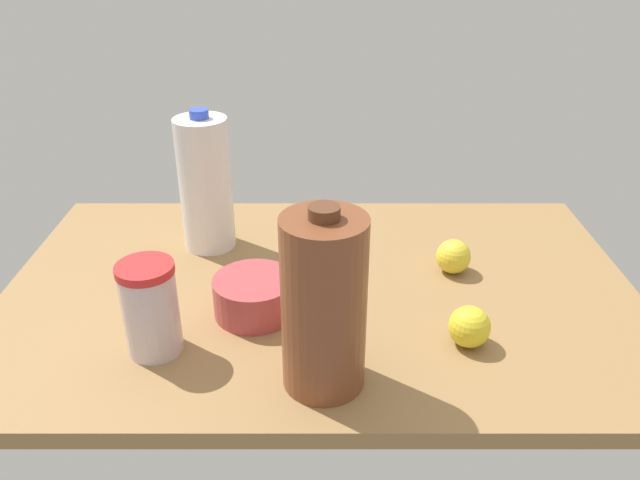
% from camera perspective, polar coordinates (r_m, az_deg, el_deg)
% --- Properties ---
extents(countertop, '(1.20, 0.76, 0.03)m').
position_cam_1_polar(countertop, '(1.20, 0.00, -4.84)').
color(countertop, olive).
rests_on(countertop, ground).
extents(chocolate_milk_jug, '(0.12, 0.12, 0.29)m').
position_cam_1_polar(chocolate_milk_jug, '(0.89, 0.35, -5.91)').
color(chocolate_milk_jug, brown).
rests_on(chocolate_milk_jug, countertop).
extents(milk_jug, '(0.11, 0.11, 0.30)m').
position_cam_1_polar(milk_jug, '(1.30, -10.43, 5.05)').
color(milk_jug, white).
rests_on(milk_jug, countertop).
extents(tumbler_cup, '(0.09, 0.09, 0.16)m').
position_cam_1_polar(tumbler_cup, '(1.03, -15.23, -6.05)').
color(tumbler_cup, silver).
rests_on(tumbler_cup, countertop).
extents(mixing_bowl, '(0.14, 0.14, 0.07)m').
position_cam_1_polar(mixing_bowl, '(1.11, -6.01, -5.10)').
color(mixing_bowl, '#AF4246').
rests_on(mixing_bowl, countertop).
extents(lemon_loose, '(0.07, 0.07, 0.07)m').
position_cam_1_polar(lemon_loose, '(1.06, 13.49, -7.71)').
color(lemon_loose, yellow).
rests_on(lemon_loose, countertop).
extents(lemon_by_jug, '(0.07, 0.07, 0.07)m').
position_cam_1_polar(lemon_by_jug, '(1.25, 12.10, -1.49)').
color(lemon_by_jug, yellow).
rests_on(lemon_by_jug, countertop).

